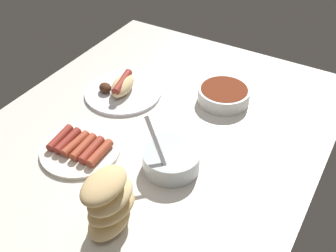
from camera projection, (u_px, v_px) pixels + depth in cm
name	position (u px, v px, depth cm)	size (l,w,h in cm)	color
ground_plane	(147.00, 143.00, 113.69)	(120.00, 90.00, 3.00)	silver
plate_hotdog_assembled	(122.00, 89.00, 128.22)	(24.09, 24.09, 5.61)	white
bowl_coleslaw	(171.00, 159.00, 102.46)	(14.57, 14.57, 14.79)	silver
plate_sausages	(80.00, 148.00, 108.12)	(21.21, 21.21, 3.34)	white
bowl_chili	(224.00, 94.00, 124.66)	(15.78, 15.78, 4.55)	white
bread_stack	(109.00, 202.00, 86.28)	(13.69, 9.46, 14.40)	#E5C689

